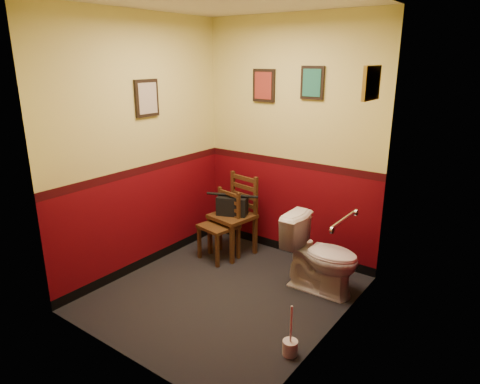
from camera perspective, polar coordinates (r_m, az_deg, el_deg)
name	(u,v)px	position (r m, az deg, el deg)	size (l,w,h in m)	color
floor	(225,293)	(4.39, -1.98, -13.37)	(2.20, 2.40, 0.00)	black
wall_back	(290,142)	(4.85, 6.69, 6.68)	(2.20, 2.70, 0.00)	#5A060D
wall_front	(115,195)	(3.06, -16.27, -0.33)	(2.20, 2.70, 0.00)	#5A060D
wall_left	(141,147)	(4.62, -13.01, 5.82)	(2.40, 2.70, 0.00)	#5A060D
wall_right	(337,182)	(3.32, 12.86, 1.35)	(2.40, 2.70, 0.00)	#5A060D
grab_bar	(343,220)	(3.68, 13.59, -3.70)	(0.05, 0.56, 0.06)	silver
framed_print_back_a	(264,86)	(4.94, 3.19, 13.99)	(0.28, 0.04, 0.36)	black
framed_print_back_b	(312,83)	(4.64, 9.62, 14.17)	(0.26, 0.04, 0.34)	black
framed_print_left	(147,98)	(4.60, -12.32, 12.12)	(0.04, 0.30, 0.38)	black
framed_print_right	(371,83)	(3.77, 17.10, 13.72)	(0.04, 0.34, 0.28)	olive
toilet	(321,256)	(4.35, 10.76, -8.34)	(0.43, 0.77, 0.75)	white
toilet_brush	(290,347)	(3.61, 6.70, -19.79)	(0.12, 0.12, 0.44)	silver
chair_left	(221,225)	(4.95, -2.56, -4.45)	(0.44, 0.44, 0.80)	#513218
chair_right	(235,215)	(5.04, -0.68, -3.11)	(0.51, 0.51, 0.95)	#513218
handbag	(232,206)	(4.97, -1.04, -1.82)	(0.39, 0.29, 0.25)	black
tp_stack	(307,256)	(4.86, 8.98, -8.48)	(0.26, 0.16, 0.33)	silver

